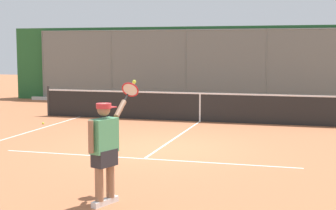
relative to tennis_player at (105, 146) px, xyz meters
The scene contains 6 objects.
ground_plane 4.59m from the tennis_player, 84.39° to the right, with size 60.00×60.00×0.00m, color #A8603D.
court_line_markings 3.13m from the tennis_player, 81.54° to the right, with size 8.73×10.82×0.01m.
fence_backdrop 15.01m from the tennis_player, 88.32° to the right, with size 20.27×1.37×3.37m.
tennis_net 9.21m from the tennis_player, 87.26° to the right, with size 11.22×0.09×1.07m.
tennis_player is the anchor object (origin of this frame).
tennis_ball_near_net 8.92m from the tennis_player, 54.63° to the right, with size 0.07×0.07×0.07m, color #CCDB33.
Camera 1 is at (-3.40, 11.56, 2.40)m, focal length 54.11 mm.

